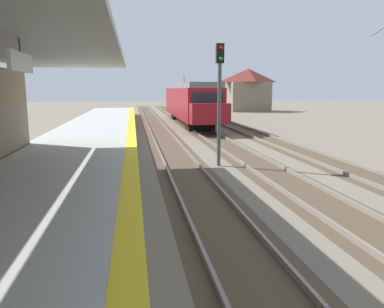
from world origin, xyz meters
name	(u,v)px	position (x,y,z in m)	size (l,w,h in m)	color
station_platform	(49,194)	(-2.50, 16.00, 0.45)	(5.00, 80.00, 0.91)	#A8A8A3
track_pair_nearest_platform	(185,171)	(1.90, 20.00, 0.05)	(2.34, 120.00, 0.16)	#4C3D2D
track_pair_middle	(266,169)	(5.30, 20.00, 0.05)	(2.34, 120.00, 0.16)	#4C3D2D
track_pair_far_side	(341,166)	(8.70, 20.00, 0.05)	(2.34, 120.00, 0.16)	#4C3D2D
approaching_train	(190,101)	(5.30, 41.10, 2.18)	(2.93, 19.60, 4.76)	maroon
rail_signal_post	(220,92)	(3.53, 21.10, 3.19)	(0.32, 0.34, 5.20)	#4C4C4C
distant_trackside_house	(248,89)	(17.34, 60.92, 3.34)	(6.60, 5.28, 6.40)	#7F705B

